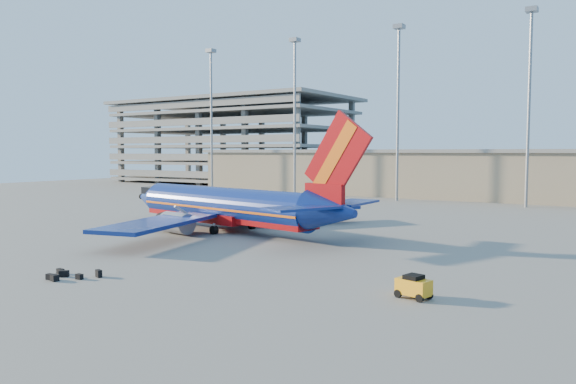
# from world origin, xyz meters

# --- Properties ---
(ground) EXTENTS (220.00, 220.00, 0.00)m
(ground) POSITION_xyz_m (0.00, 0.00, 0.00)
(ground) COLOR slate
(ground) RESTS_ON ground
(terminal_building) EXTENTS (122.00, 16.00, 8.50)m
(terminal_building) POSITION_xyz_m (10.00, 58.00, 4.32)
(terminal_building) COLOR gray
(terminal_building) RESTS_ON ground
(parking_garage) EXTENTS (62.00, 32.00, 21.40)m
(parking_garage) POSITION_xyz_m (-62.00, 74.05, 11.73)
(parking_garage) COLOR slate
(parking_garage) RESTS_ON ground
(light_mast_row) EXTENTS (101.60, 1.60, 28.65)m
(light_mast_row) POSITION_xyz_m (5.00, 46.00, 17.55)
(light_mast_row) COLOR gray
(light_mast_row) RESTS_ON ground
(aircraft_main) EXTENTS (33.95, 32.37, 11.58)m
(aircraft_main) POSITION_xyz_m (-5.76, 3.20, 2.47)
(aircraft_main) COLOR navy
(aircraft_main) RESTS_ON ground
(baggage_tug) EXTENTS (2.04, 1.49, 1.32)m
(baggage_tug) POSITION_xyz_m (19.52, -11.90, 0.69)
(baggage_tug) COLOR #FBA316
(baggage_tug) RESTS_ON ground
(luggage_pile) EXTENTS (3.54, 2.69, 0.48)m
(luggage_pile) POSITION_xyz_m (-0.91, -19.24, 0.20)
(luggage_pile) COLOR black
(luggage_pile) RESTS_ON ground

